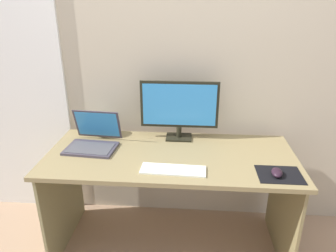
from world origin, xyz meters
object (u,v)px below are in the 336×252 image
Objects in this scene: monitor at (179,108)px; keyboard_external at (173,170)px; fishbowl at (102,125)px; mouse at (277,172)px; laptop at (93,140)px.

monitor is 0.51m from keyboard_external.
monitor is 1.42× the size of keyboard_external.
fishbowl reaches higher than mouse.
laptop is 0.62m from keyboard_external.
keyboard_external is (0.55, -0.28, -0.04)m from laptop.
laptop is at bearing 174.51° from mouse.
monitor reaches higher than fishbowl.
keyboard_external is 0.58m from mouse.
monitor is at bearing 90.83° from keyboard_external.
mouse is (0.58, -0.01, 0.02)m from keyboard_external.
laptop is 0.91× the size of keyboard_external.
monitor is 5.38× the size of mouse.
monitor is 0.58m from fishbowl.
laptop reaches higher than mouse.
fishbowl is 0.73m from keyboard_external.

